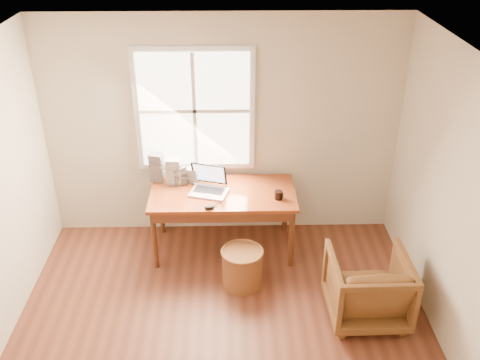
{
  "coord_description": "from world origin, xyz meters",
  "views": [
    {
      "loc": [
        0.08,
        -3.28,
        3.72
      ],
      "look_at": [
        0.19,
        1.65,
        0.98
      ],
      "focal_mm": 40.0,
      "sensor_mm": 36.0,
      "label": 1
    }
  ],
  "objects_px": {
    "desk": "(223,193)",
    "laptop": "(209,182)",
    "cd_stack_a": "(174,171)",
    "wicker_stool": "(242,268)",
    "armchair": "(368,287)",
    "coffee_mug": "(278,195)"
  },
  "relations": [
    {
      "from": "wicker_stool",
      "to": "cd_stack_a",
      "type": "xyz_separation_m",
      "value": [
        -0.74,
        0.85,
        0.7
      ]
    },
    {
      "from": "desk",
      "to": "wicker_stool",
      "type": "relative_size",
      "value": 3.84
    },
    {
      "from": "laptop",
      "to": "cd_stack_a",
      "type": "xyz_separation_m",
      "value": [
        -0.39,
        0.23,
        0.02
      ]
    },
    {
      "from": "wicker_stool",
      "to": "cd_stack_a",
      "type": "height_order",
      "value": "cd_stack_a"
    },
    {
      "from": "cd_stack_a",
      "to": "desk",
      "type": "bearing_deg",
      "value": -20.68
    },
    {
      "from": "armchair",
      "to": "coffee_mug",
      "type": "distance_m",
      "value": 1.33
    },
    {
      "from": "desk",
      "to": "armchair",
      "type": "xyz_separation_m",
      "value": [
        1.39,
        -1.14,
        -0.38
      ]
    },
    {
      "from": "desk",
      "to": "cd_stack_a",
      "type": "relative_size",
      "value": 5.12
    },
    {
      "from": "desk",
      "to": "coffee_mug",
      "type": "relative_size",
      "value": 16.99
    },
    {
      "from": "armchair",
      "to": "wicker_stool",
      "type": "relative_size",
      "value": 1.82
    },
    {
      "from": "wicker_stool",
      "to": "laptop",
      "type": "xyz_separation_m",
      "value": [
        -0.35,
        0.62,
        0.68
      ]
    },
    {
      "from": "laptop",
      "to": "desk",
      "type": "bearing_deg",
      "value": 26.88
    },
    {
      "from": "desk",
      "to": "laptop",
      "type": "distance_m",
      "value": 0.22
    },
    {
      "from": "wicker_stool",
      "to": "laptop",
      "type": "height_order",
      "value": "laptop"
    },
    {
      "from": "desk",
      "to": "cd_stack_a",
      "type": "height_order",
      "value": "cd_stack_a"
    },
    {
      "from": "armchair",
      "to": "cd_stack_a",
      "type": "height_order",
      "value": "cd_stack_a"
    },
    {
      "from": "armchair",
      "to": "laptop",
      "type": "height_order",
      "value": "laptop"
    },
    {
      "from": "desk",
      "to": "coffee_mug",
      "type": "bearing_deg",
      "value": -15.05
    },
    {
      "from": "desk",
      "to": "coffee_mug",
      "type": "xyz_separation_m",
      "value": [
        0.6,
        -0.16,
        0.07
      ]
    },
    {
      "from": "cd_stack_a",
      "to": "coffee_mug",
      "type": "bearing_deg",
      "value": -17.77
    },
    {
      "from": "laptop",
      "to": "cd_stack_a",
      "type": "bearing_deg",
      "value": 165.68
    },
    {
      "from": "desk",
      "to": "laptop",
      "type": "bearing_deg",
      "value": -169.57
    }
  ]
}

